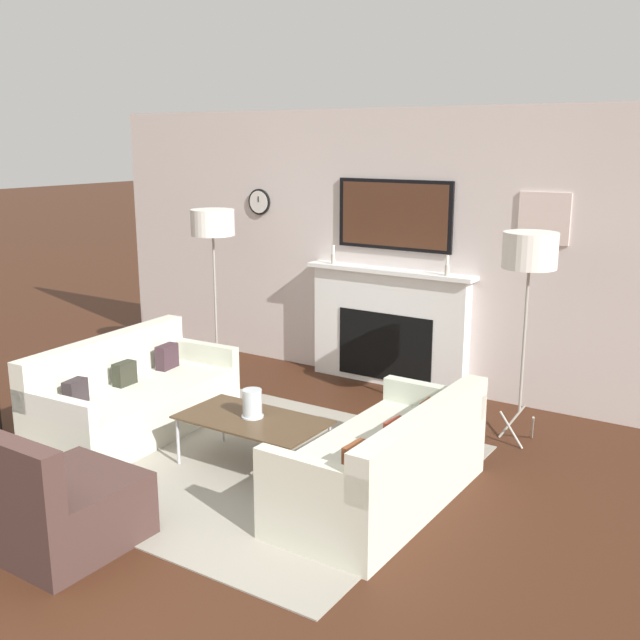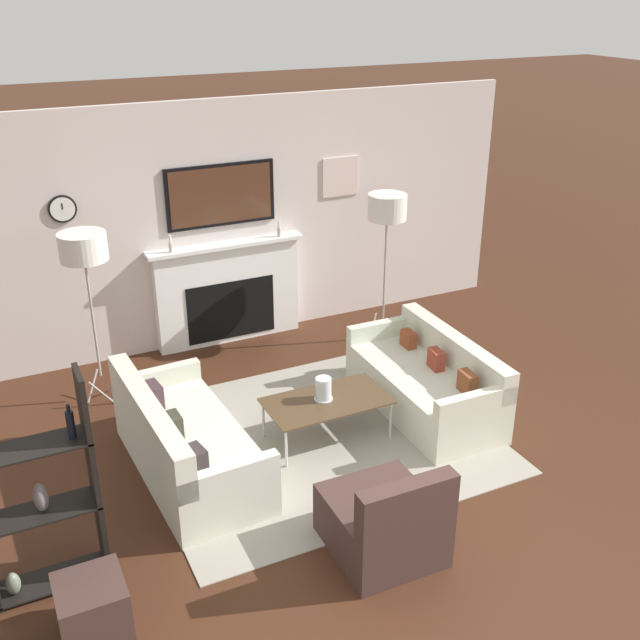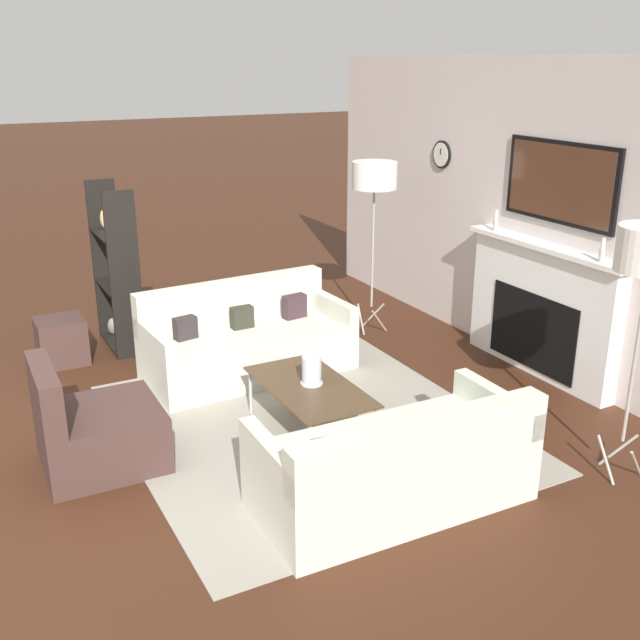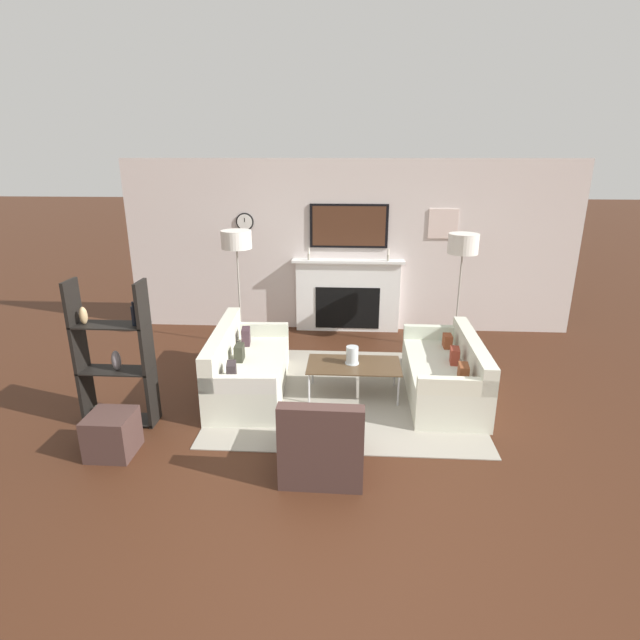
# 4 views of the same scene
# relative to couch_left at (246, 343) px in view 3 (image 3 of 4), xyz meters

# --- Properties ---
(ground_plane) EXTENTS (60.00, 60.00, 0.00)m
(ground_plane) POSITION_rel_couch_left_xyz_m (1.20, -2.07, -0.28)
(ground_plane) COLOR #3F2113
(fireplace_wall) EXTENTS (7.12, 0.28, 2.70)m
(fireplace_wall) POSITION_rel_couch_left_xyz_m (1.20, 2.39, 0.94)
(fireplace_wall) COLOR beige
(fireplace_wall) RESTS_ON ground_plane
(area_rug) EXTENTS (3.00, 2.65, 0.01)m
(area_rug) POSITION_rel_couch_left_xyz_m (1.20, 0.00, -0.27)
(area_rug) COLOR gray
(area_rug) RESTS_ON ground_plane
(couch_left) EXTENTS (0.90, 1.84, 0.79)m
(couch_left) POSITION_rel_couch_left_xyz_m (0.00, 0.00, 0.00)
(couch_left) COLOR beige
(couch_left) RESTS_ON ground_plane
(couch_right) EXTENTS (0.83, 1.73, 0.73)m
(couch_right) POSITION_rel_couch_left_xyz_m (2.39, 0.00, -0.00)
(couch_right) COLOR beige
(couch_right) RESTS_ON ground_plane
(armchair) EXTENTS (0.74, 0.81, 0.79)m
(armchair) POSITION_rel_couch_left_xyz_m (1.02, -1.55, -0.02)
(armchair) COLOR #432D28
(armchair) RESTS_ON ground_plane
(coffee_table) EXTENTS (1.10, 0.60, 0.40)m
(coffee_table) POSITION_rel_couch_left_xyz_m (1.30, -0.04, 0.10)
(coffee_table) COLOR #4C3823
(coffee_table) RESTS_ON ground_plane
(hurricane_candle) EXTENTS (0.17, 0.17, 0.21)m
(hurricane_candle) POSITION_rel_couch_left_xyz_m (1.28, -0.01, 0.21)
(hurricane_candle) COLOR silver
(hurricane_candle) RESTS_ON coffee_table
(floor_lamp_left) EXTENTS (0.44, 0.44, 1.73)m
(floor_lamp_left) POSITION_rel_couch_left_xyz_m (-0.39, 1.55, 1.30)
(floor_lamp_left) COLOR #9E998E
(floor_lamp_left) RESTS_ON ground_plane
(shelf_unit) EXTENTS (0.76, 0.28, 1.57)m
(shelf_unit) POSITION_rel_couch_left_xyz_m (-1.20, -0.83, 0.46)
(shelf_unit) COLOR black
(shelf_unit) RESTS_ON ground_plane
(ottoman) EXTENTS (0.42, 0.42, 0.42)m
(ottoman) POSITION_rel_couch_left_xyz_m (-1.01, -1.42, -0.07)
(ottoman) COLOR #432D28
(ottoman) RESTS_ON ground_plane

